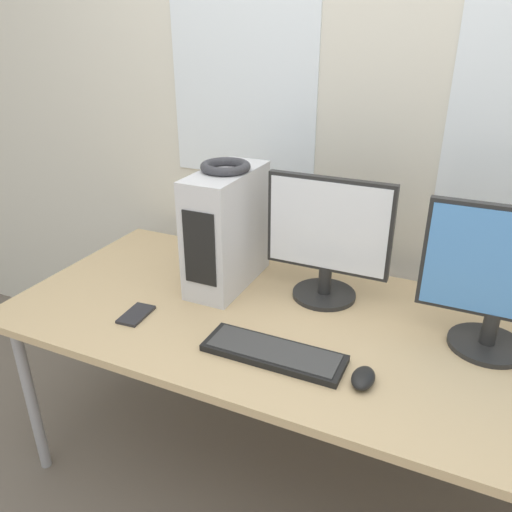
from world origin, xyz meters
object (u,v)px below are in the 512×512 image
monitor_right_near (501,279)px  mouse (363,378)px  headphones (225,167)px  pc_tower (227,229)px  cell_phone (136,314)px  monitor_main (327,238)px  keyboard (274,353)px

monitor_right_near → mouse: (-0.30, -0.32, -0.21)m
headphones → monitor_right_near: (0.90, -0.05, -0.21)m
headphones → monitor_right_near: bearing=-3.3°
mouse → monitor_right_near: bearing=47.3°
pc_tower → cell_phone: pc_tower is taller
pc_tower → headphones: headphones is taller
monitor_right_near → cell_phone: monitor_right_near is taller
monitor_right_near → monitor_main: bearing=170.2°
keyboard → mouse: size_ratio=4.15×
headphones → keyboard: bearing=-46.9°
headphones → mouse: bearing=-31.7°
headphones → keyboard: 0.66m
pc_tower → keyboard: 0.53m
mouse → pc_tower: bearing=148.4°
monitor_right_near → mouse: monitor_right_near is taller
monitor_right_near → mouse: 0.49m
monitor_right_near → keyboard: monitor_right_near is taller
keyboard → monitor_main: bearing=86.4°
monitor_right_near → keyboard: 0.68m
keyboard → cell_phone: size_ratio=3.08×
headphones → cell_phone: size_ratio=1.27×
monitor_main → cell_phone: bearing=-143.7°
keyboard → cell_phone: 0.50m
monitor_main → monitor_right_near: 0.55m
keyboard → cell_phone: (-0.50, 0.01, -0.01)m
pc_tower → mouse: (0.61, -0.37, -0.20)m
monitor_main → cell_phone: 0.69m
headphones → cell_phone: bearing=-115.5°
mouse → cell_phone: size_ratio=0.74×
headphones → monitor_main: (0.36, 0.04, -0.22)m
pc_tower → headphones: 0.23m
keyboard → mouse: (0.27, -0.01, 0.01)m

